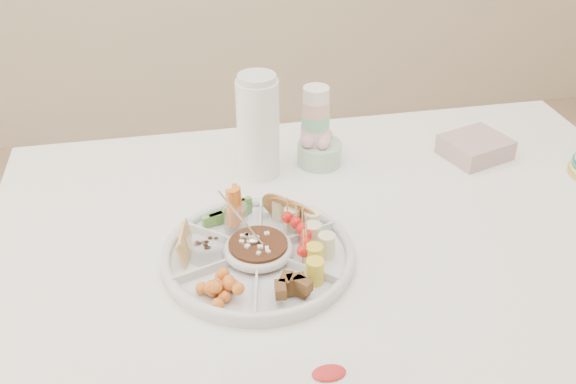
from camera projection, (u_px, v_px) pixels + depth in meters
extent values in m
cube|color=white|center=(337.00, 350.00, 1.59)|extent=(1.52, 1.02, 0.76)
cylinder|color=silver|center=(258.00, 252.00, 1.27)|extent=(0.48, 0.48, 0.04)
cylinder|color=#492314|center=(258.00, 249.00, 1.27)|extent=(0.15, 0.15, 0.04)
cylinder|color=#B1C9AC|center=(315.00, 126.00, 1.57)|extent=(0.09, 0.09, 0.20)
cylinder|color=white|center=(258.00, 125.00, 1.51)|extent=(0.12, 0.12, 0.26)
cylinder|color=#A2ECCD|center=(320.00, 148.00, 1.60)|extent=(0.13, 0.13, 0.08)
cube|color=#B89496|center=(475.00, 147.00, 1.63)|extent=(0.19, 0.17, 0.05)
cube|color=white|center=(311.00, 378.00, 1.03)|extent=(0.30, 0.15, 0.01)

